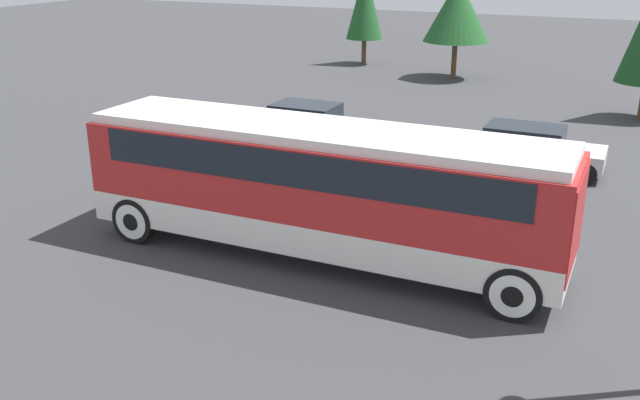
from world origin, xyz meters
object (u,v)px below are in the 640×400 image
at_px(tour_bus, 324,180).
at_px(parked_car_mid, 210,147).
at_px(parked_car_near, 528,148).
at_px(parked_car_far, 309,124).

distance_m(tour_bus, parked_car_mid, 8.03).
bearing_deg(parked_car_mid, parked_car_near, 23.91).
bearing_deg(parked_car_far, parked_car_near, 0.63).
bearing_deg(parked_car_near, parked_car_mid, -156.09).
bearing_deg(tour_bus, parked_car_mid, 142.45).
height_order(parked_car_near, parked_car_mid, parked_car_near).
bearing_deg(tour_bus, parked_car_near, 70.73).
bearing_deg(parked_car_mid, parked_car_far, 68.61).
distance_m(parked_car_near, parked_car_mid, 10.33).
bearing_deg(tour_bus, parked_car_far, 117.66).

